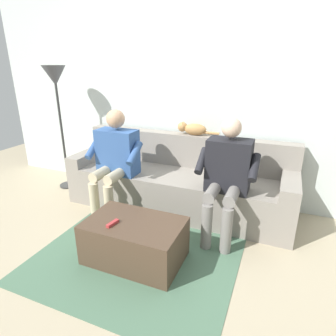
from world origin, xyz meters
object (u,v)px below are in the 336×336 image
Objects in this scene: coffee_table at (135,241)px; remote_red at (113,223)px; couch at (179,183)px; person_left_seated at (227,172)px; person_right_seated at (115,157)px; floor_lamp at (56,86)px; cat_on_backrest at (192,129)px.

coffee_table is 6.61× the size of remote_red.
couch is 2.21× the size of person_left_seated.
remote_red is at bearing 120.36° from person_right_seated.
remote_red is at bearing 142.46° from floor_lamp.
coffee_table is at bearing 147.49° from floor_lamp.
coffee_table is (0.00, 1.06, -0.11)m from couch.
floor_lamp reaches higher than remote_red.
couch is 0.79m from person_left_seated.
cat_on_backrest is 4.02× the size of remote_red.
coffee_table is 1.04m from person_left_seated.
person_right_seated is 0.94m from cat_on_backrest.
person_right_seated is 0.73× the size of floor_lamp.
coffee_table is 0.71× the size of person_left_seated.
floor_lamp is (1.48, -1.13, 0.96)m from remote_red.
coffee_table is at bearing -43.22° from remote_red.
floor_lamp is at bearing 1.03° from couch.
couch is at bearing -149.38° from person_right_seated.
couch is at bearing 3.27° from remote_red.
person_right_seated is 0.97m from remote_red.
person_left_seated is at bearing -130.94° from coffee_table.
couch is 0.79m from person_right_seated.
floor_lamp reaches higher than couch.
person_left_seated is (-0.61, -0.70, 0.46)m from coffee_table.
person_left_seated reaches higher than couch.
couch is 1.93m from floor_lamp.
remote_red is (0.14, 1.16, 0.08)m from couch.
remote_red is (-0.47, 0.80, -0.27)m from person_right_seated.
floor_lamp is (2.23, -0.33, 0.69)m from person_left_seated.
cat_on_backrest is (0.54, -0.60, 0.25)m from person_left_seated.
person_left_seated is 0.84m from cat_on_backrest.
coffee_table is 1.48m from cat_on_backrest.
couch is 1.60× the size of floor_lamp.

